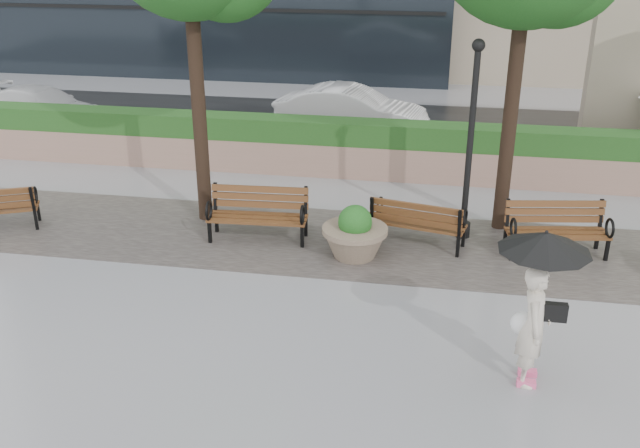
% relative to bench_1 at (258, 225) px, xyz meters
% --- Properties ---
extents(ground, '(100.00, 100.00, 0.00)m').
position_rel_bench_1_xyz_m(ground, '(2.50, -2.84, -0.30)').
color(ground, gray).
rests_on(ground, ground).
extents(cobble_strip, '(28.00, 3.20, 0.01)m').
position_rel_bench_1_xyz_m(cobble_strip, '(2.50, 0.16, -0.30)').
color(cobble_strip, '#383330').
rests_on(cobble_strip, ground).
extents(hedge_wall, '(24.00, 0.80, 1.35)m').
position_rel_bench_1_xyz_m(hedge_wall, '(2.50, 4.16, 0.36)').
color(hedge_wall, '#987062').
rests_on(hedge_wall, ground).
extents(asphalt_street, '(40.00, 7.00, 0.00)m').
position_rel_bench_1_xyz_m(asphalt_street, '(2.50, 8.16, -0.30)').
color(asphalt_street, black).
rests_on(asphalt_street, ground).
extents(bench_1, '(1.94, 0.87, 1.02)m').
position_rel_bench_1_xyz_m(bench_1, '(0.00, 0.00, 0.00)').
color(bench_1, brown).
rests_on(bench_1, ground).
extents(bench_2, '(1.87, 1.07, 0.95)m').
position_rel_bench_1_xyz_m(bench_2, '(3.06, 0.28, -0.02)').
color(bench_2, brown).
rests_on(bench_2, ground).
extents(bench_3, '(1.92, 1.02, 0.98)m').
position_rel_bench_1_xyz_m(bench_3, '(5.61, 0.30, -0.01)').
color(bench_3, brown).
rests_on(bench_3, ground).
extents(planter_left, '(1.21, 1.21, 1.01)m').
position_rel_bench_1_xyz_m(planter_left, '(1.95, -0.43, 0.09)').
color(planter_left, '#7F6B56').
rests_on(planter_left, ground).
extents(lamppost, '(0.28, 0.28, 3.84)m').
position_rel_bench_1_xyz_m(lamppost, '(3.93, 0.83, 1.38)').
color(lamppost, black).
rests_on(lamppost, ground).
extents(car_left, '(4.39, 2.60, 1.19)m').
position_rel_bench_1_xyz_m(car_left, '(-8.40, 6.82, 0.29)').
color(car_left, silver).
rests_on(car_left, ground).
extents(car_right, '(4.48, 2.04, 1.42)m').
position_rel_bench_1_xyz_m(car_right, '(0.79, 7.49, 0.41)').
color(car_right, silver).
rests_on(car_right, ground).
extents(pedestrian, '(1.18, 1.18, 2.17)m').
position_rel_bench_1_xyz_m(pedestrian, '(4.76, -3.84, 1.02)').
color(pedestrian, beige).
rests_on(pedestrian, ground).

